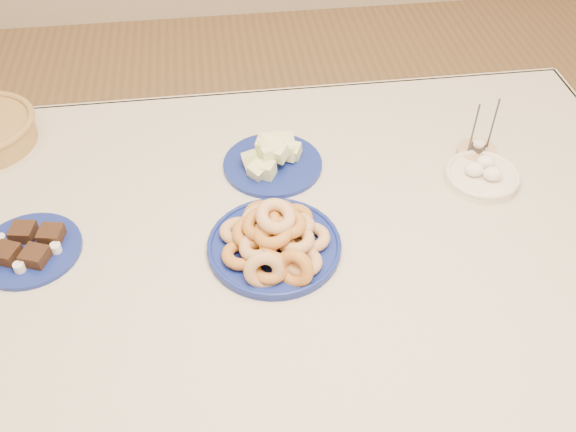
{
  "coord_description": "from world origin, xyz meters",
  "views": [
    {
      "loc": [
        -0.12,
        -0.94,
        1.72
      ],
      "look_at": [
        0.0,
        -0.05,
        0.85
      ],
      "focal_mm": 40.0,
      "sensor_mm": 36.0,
      "label": 1
    }
  ],
  "objects_px": {
    "dining_table": "(285,267)",
    "egg_bowl": "(482,175)",
    "donut_platter": "(274,239)",
    "melon_plate": "(273,158)",
    "candle_holder": "(477,152)",
    "brownie_plate": "(29,248)"
  },
  "relations": [
    {
      "from": "dining_table",
      "to": "donut_platter",
      "type": "xyz_separation_m",
      "value": [
        -0.03,
        -0.05,
        0.14
      ]
    },
    {
      "from": "donut_platter",
      "to": "melon_plate",
      "type": "relative_size",
      "value": 1.23
    },
    {
      "from": "donut_platter",
      "to": "egg_bowl",
      "type": "xyz_separation_m",
      "value": [
        0.5,
        0.16,
        -0.02
      ]
    },
    {
      "from": "dining_table",
      "to": "egg_bowl",
      "type": "distance_m",
      "value": 0.5
    },
    {
      "from": "donut_platter",
      "to": "egg_bowl",
      "type": "distance_m",
      "value": 0.52
    },
    {
      "from": "brownie_plate",
      "to": "egg_bowl",
      "type": "bearing_deg",
      "value": 5.19
    },
    {
      "from": "donut_platter",
      "to": "brownie_plate",
      "type": "height_order",
      "value": "donut_platter"
    },
    {
      "from": "donut_platter",
      "to": "brownie_plate",
      "type": "bearing_deg",
      "value": 172.63
    },
    {
      "from": "egg_bowl",
      "to": "brownie_plate",
      "type": "bearing_deg",
      "value": -174.81
    },
    {
      "from": "donut_platter",
      "to": "candle_holder",
      "type": "height_order",
      "value": "candle_holder"
    },
    {
      "from": "dining_table",
      "to": "brownie_plate",
      "type": "bearing_deg",
      "value": 178.13
    },
    {
      "from": "dining_table",
      "to": "donut_platter",
      "type": "height_order",
      "value": "donut_platter"
    },
    {
      "from": "dining_table",
      "to": "candle_holder",
      "type": "bearing_deg",
      "value": 21.72
    },
    {
      "from": "donut_platter",
      "to": "melon_plate",
      "type": "xyz_separation_m",
      "value": [
        0.03,
        0.27,
        -0.01
      ]
    },
    {
      "from": "dining_table",
      "to": "brownie_plate",
      "type": "relative_size",
      "value": 7.26
    },
    {
      "from": "donut_platter",
      "to": "egg_bowl",
      "type": "relative_size",
      "value": 1.51
    },
    {
      "from": "candle_holder",
      "to": "melon_plate",
      "type": "bearing_deg",
      "value": 176.43
    },
    {
      "from": "melon_plate",
      "to": "candle_holder",
      "type": "distance_m",
      "value": 0.49
    },
    {
      "from": "dining_table",
      "to": "egg_bowl",
      "type": "xyz_separation_m",
      "value": [
        0.47,
        0.11,
        0.12
      ]
    },
    {
      "from": "dining_table",
      "to": "melon_plate",
      "type": "height_order",
      "value": "melon_plate"
    },
    {
      "from": "candle_holder",
      "to": "egg_bowl",
      "type": "distance_m",
      "value": 0.09
    },
    {
      "from": "egg_bowl",
      "to": "dining_table",
      "type": "bearing_deg",
      "value": -167.1
    }
  ]
}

